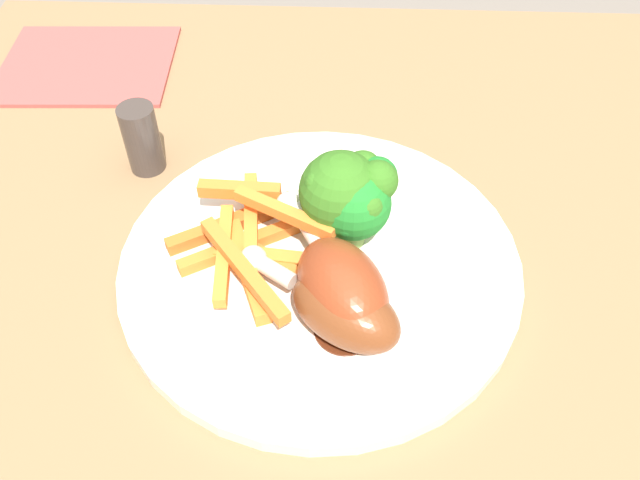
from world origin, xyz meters
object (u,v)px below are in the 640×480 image
Objects in this scene: dinner_plate at (320,264)px; chicken_drumstick_far at (339,284)px; broccoli_floret_back at (358,191)px; pepper_shaker at (142,139)px; broccoli_floret_front at (353,201)px; dining_table at (303,438)px; carrot_fries_pile at (252,242)px; chicken_drumstick_near at (339,308)px; broccoli_floret_middle at (346,191)px.

dinner_plate is 2.14× the size of chicken_drumstick_far.
pepper_shaker is at bearing -114.35° from broccoli_floret_back.
broccoli_floret_front is at bearing 129.94° from dinner_plate.
carrot_fries_pile is at bearing -153.35° from dining_table.
chicken_drumstick_near reaches higher than carrot_fries_pile.
broccoli_floret_back is 0.09m from chicken_drumstick_near.
broccoli_floret_middle is 0.19m from pepper_shaker.
carrot_fries_pile is at bearing -71.60° from broccoli_floret_middle.
chicken_drumstick_far is (0.07, -0.01, -0.02)m from broccoli_floret_back.
broccoli_floret_back is 0.55× the size of chicken_drumstick_near.
broccoli_floret_front is 0.46× the size of carrot_fries_pile.
broccoli_floret_front and broccoli_floret_back have the same top height.
broccoli_floret_middle is 0.51× the size of carrot_fries_pile.
dinner_plate is 0.05m from carrot_fries_pile.
dining_table is 15.07× the size of pepper_shaker.
dining_table is at bearing -38.91° from chicken_drumstick_far.
carrot_fries_pile reaches higher than dinner_plate.
broccoli_floret_front is 0.08m from chicken_drumstick_near.
dining_table is 0.21m from broccoli_floret_front.
chicken_drumstick_far reaches higher than dining_table.
dining_table is 0.16m from chicken_drumstick_near.
broccoli_floret_back is at bearing 101.27° from broccoli_floret_middle.
carrot_fries_pile is (-0.08, -0.04, 0.15)m from dining_table.
broccoli_floret_back is (-0.00, 0.01, -0.00)m from broccoli_floret_middle.
broccoli_floret_back is 0.46× the size of carrot_fries_pile.
broccoli_floret_middle reaches higher than chicken_drumstick_far.
chicken_drumstick_far is at bearing -2.36° from broccoli_floret_middle.
dining_table is 3.13× the size of dinner_plate.
carrot_fries_pile is 2.36× the size of pepper_shaker.
broccoli_floret_middle reaches higher than chicken_drumstick_near.
broccoli_floret_middle is at bearing -143.22° from broccoli_floret_front.
broccoli_floret_middle is 0.07m from chicken_drumstick_far.
dinner_plate is at bearing -160.89° from chicken_drumstick_far.
broccoli_floret_back is at bearing 136.50° from dinner_plate.
chicken_drumstick_far is at bearing -178.89° from chicken_drumstick_near.
pepper_shaker reaches higher than carrot_fries_pile.
broccoli_floret_back reaches higher than dining_table.
broccoli_floret_middle is at bearing 178.34° from chicken_drumstick_near.
dinner_plate is 0.05m from chicken_drumstick_far.
broccoli_floret_middle is at bearing 145.82° from dinner_plate.
pepper_shaker is (-0.17, -0.17, -0.00)m from chicken_drumstick_near.
dining_table is at bearing -19.77° from broccoli_floret_front.
chicken_drumstick_far is (0.04, 0.01, 0.03)m from dinner_plate.
broccoli_floret_front is at bearing -22.10° from broccoli_floret_back.
broccoli_floret_middle is at bearing 177.64° from chicken_drumstick_far.
broccoli_floret_middle reaches higher than broccoli_floret_back.
dining_table is at bearing -15.83° from broccoli_floret_middle.
broccoli_floret_back reaches higher than carrot_fries_pile.
dinner_plate is at bearing -50.06° from broccoli_floret_front.
pepper_shaker is at bearing -125.38° from dinner_plate.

